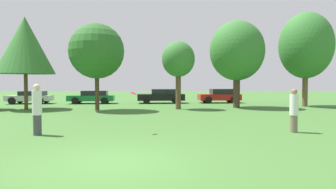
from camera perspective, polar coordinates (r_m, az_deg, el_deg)
The scene contains 13 objects.
ground_plane at distance 7.50m, azimuth -10.16°, elevation -12.74°, with size 120.00×120.00×0.00m, color #3D6B2D.
person_thrower at distance 11.88m, azimuth -24.05°, elevation -2.60°, with size 0.34×0.34×1.90m.
person_catcher at distance 12.47m, azimuth 23.25°, elevation -2.83°, with size 0.33×0.33×1.71m.
frisbee at distance 11.31m, azimuth -6.70°, elevation 0.29°, with size 0.25×0.24×0.15m.
tree_1 at distance 23.69m, azimuth -25.98°, elevation 8.57°, with size 4.09×4.09×6.67m.
tree_2 at distance 21.10m, azimuth -13.66°, elevation 8.14°, with size 3.81×3.81×6.02m.
tree_3 at distance 21.54m, azimuth 2.01°, elevation 6.72°, with size 2.40×2.40×4.96m.
tree_4 at distance 23.50m, azimuth 13.22°, elevation 8.20°, with size 4.19×4.19×6.71m.
tree_5 at distance 26.60m, azimuth 25.17°, elevation 8.56°, with size 4.22×4.22×7.63m.
parked_car_silver at distance 29.90m, azimuth -25.12°, elevation -0.43°, with size 3.97×2.11×1.16m.
parked_car_green at distance 28.15m, azimuth -14.47°, elevation -0.43°, with size 4.25×2.06×1.19m.
parked_car_black at distance 27.73m, azimuth -1.23°, elevation -0.25°, with size 4.46×2.13×1.33m.
parked_car_red at distance 28.59m, azimuth 10.04°, elevation -0.22°, with size 4.00×2.01×1.34m.
Camera 1 is at (1.02, -7.17, 1.94)m, focal length 31.42 mm.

